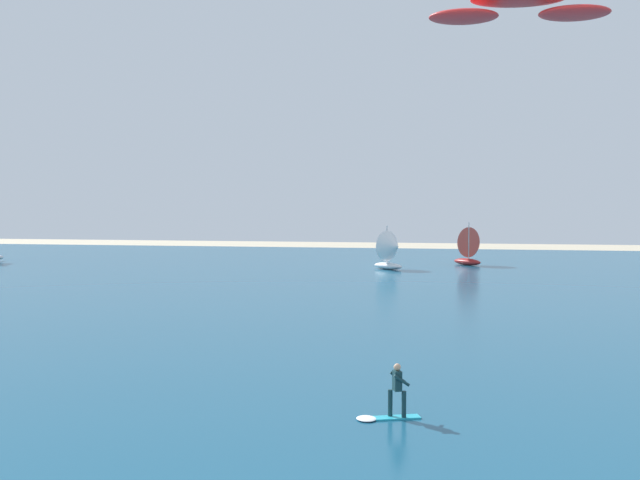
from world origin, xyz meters
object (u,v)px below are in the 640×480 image
(sailboat_far_right, at_px, (392,250))
(sailboat_anchored_offshore, at_px, (464,245))
(kite, at_px, (518,8))
(kitesurfer, at_px, (391,399))

(sailboat_far_right, xyz_separation_m, sailboat_anchored_offshore, (6.59, 6.74, 0.08))
(sailboat_far_right, distance_m, sailboat_anchored_offshore, 9.43)
(kite, distance_m, sailboat_far_right, 44.94)
(kitesurfer, xyz_separation_m, sailboat_far_right, (-4.29, 49.71, 1.25))
(sailboat_anchored_offshore, bearing_deg, kite, -87.97)
(kite, height_order, sailboat_far_right, kite)
(kite, bearing_deg, sailboat_anchored_offshore, 92.03)
(kitesurfer, height_order, sailboat_far_right, sailboat_far_right)
(kitesurfer, height_order, kite, kite)
(kitesurfer, bearing_deg, kite, 60.48)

